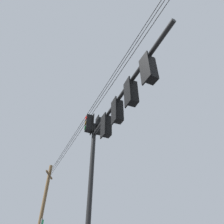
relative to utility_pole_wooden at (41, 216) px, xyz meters
The scene contains 3 objects.
signal_mast_assembly 12.85m from the utility_pole_wooden, 36.12° to the left, with size 5.55×3.93×7.48m.
utility_pole_wooden is the anchor object (origin of this frame).
overhead_wire_span 12.79m from the utility_pole_wooden, 36.55° to the left, with size 19.68×14.60×1.19m.
Camera 1 is at (8.47, 1.63, 1.44)m, focal length 31.77 mm.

